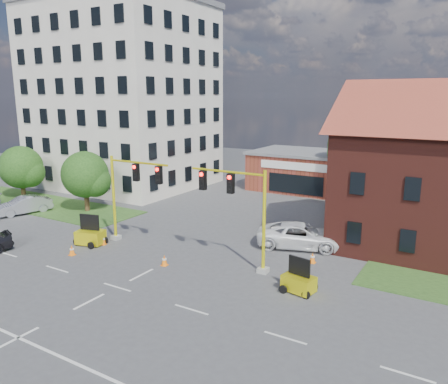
# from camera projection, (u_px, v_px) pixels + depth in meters

# --- Properties ---
(ground) EXTENTS (120.00, 120.00, 0.00)m
(ground) POSITION_uv_depth(u_px,v_px,m) (117.00, 287.00, 24.07)
(ground) COLOR #454548
(ground) RESTS_ON ground
(grass_verge_nw) EXTENTS (22.00, 6.00, 0.08)m
(grass_verge_nw) POSITION_uv_depth(u_px,v_px,m) (41.00, 204.00, 42.49)
(grass_verge_nw) COLOR #29471A
(grass_verge_nw) RESTS_ON ground
(lane_markings) EXTENTS (60.00, 36.00, 0.01)m
(lane_markings) POSITION_uv_depth(u_px,v_px,m) (74.00, 309.00, 21.56)
(lane_markings) COLOR silver
(lane_markings) RESTS_ON ground
(office_block) EXTENTS (18.40, 15.40, 20.60)m
(office_block) POSITION_uv_depth(u_px,v_px,m) (122.00, 96.00, 50.23)
(office_block) COLOR beige
(office_block) RESTS_ON ground
(brick_shop) EXTENTS (12.40, 8.40, 4.30)m
(brick_shop) POSITION_uv_depth(u_px,v_px,m) (309.00, 171.00, 48.70)
(brick_shop) COLOR maroon
(brick_shop) RESTS_ON ground
(tree_large) EXTENTS (7.31, 6.96, 9.09)m
(tree_large) POSITION_uv_depth(u_px,v_px,m) (368.00, 148.00, 42.13)
(tree_large) COLOR #342313
(tree_large) RESTS_ON ground
(tree_nw_front) EXTENTS (4.40, 4.19, 5.51)m
(tree_nw_front) POSITION_uv_depth(u_px,v_px,m) (87.00, 176.00, 39.15)
(tree_nw_front) COLOR #342313
(tree_nw_front) RESTS_ON ground
(tree_nw_rear) EXTENTS (4.57, 4.36, 5.35)m
(tree_nw_rear) POSITION_uv_depth(u_px,v_px,m) (23.00, 169.00, 44.64)
(tree_nw_rear) COLOR #342313
(tree_nw_rear) RESTS_ON ground
(signal_mast_west) EXTENTS (5.30, 0.60, 6.20)m
(signal_mast_west) POSITION_uv_depth(u_px,v_px,m) (130.00, 190.00, 30.43)
(signal_mast_west) COLOR gray
(signal_mast_west) RESTS_ON ground
(signal_mast_east) EXTENTS (5.30, 0.60, 6.20)m
(signal_mast_east) POSITION_uv_depth(u_px,v_px,m) (239.00, 206.00, 26.05)
(signal_mast_east) COLOR gray
(signal_mast_east) RESTS_ON ground
(trailer_west) EXTENTS (2.13, 1.70, 2.12)m
(trailer_west) POSITION_uv_depth(u_px,v_px,m) (90.00, 236.00, 30.83)
(trailer_west) COLOR #FFF315
(trailer_west) RESTS_ON ground
(trailer_east) EXTENTS (1.83, 1.39, 1.88)m
(trailer_east) POSITION_uv_depth(u_px,v_px,m) (299.00, 282.00, 23.37)
(trailer_east) COLOR #FFF315
(trailer_east) RESTS_ON ground
(cone_a) EXTENTS (0.40, 0.40, 0.70)m
(cone_a) POSITION_uv_depth(u_px,v_px,m) (72.00, 250.00, 28.85)
(cone_a) COLOR orange
(cone_a) RESTS_ON ground
(cone_b) EXTENTS (0.40, 0.40, 0.70)m
(cone_b) POSITION_uv_depth(u_px,v_px,m) (103.00, 240.00, 30.89)
(cone_b) COLOR orange
(cone_b) RESTS_ON ground
(cone_c) EXTENTS (0.40, 0.40, 0.70)m
(cone_c) POSITION_uv_depth(u_px,v_px,m) (164.00, 260.00, 27.09)
(cone_c) COLOR orange
(cone_c) RESTS_ON ground
(cone_d) EXTENTS (0.40, 0.40, 0.70)m
(cone_d) POSITION_uv_depth(u_px,v_px,m) (313.00, 258.00, 27.51)
(cone_d) COLOR orange
(cone_d) RESTS_ON ground
(pickup_white) EXTENTS (6.61, 4.54, 1.68)m
(pickup_white) POSITION_uv_depth(u_px,v_px,m) (301.00, 236.00, 30.27)
(pickup_white) COLOR white
(pickup_white) RESTS_ON ground
(sedan_silver_front) EXTENTS (3.03, 5.01, 1.56)m
(sedan_silver_front) POSITION_uv_depth(u_px,v_px,m) (24.00, 205.00, 38.94)
(sedan_silver_front) COLOR #A9ABB1
(sedan_silver_front) RESTS_ON ground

